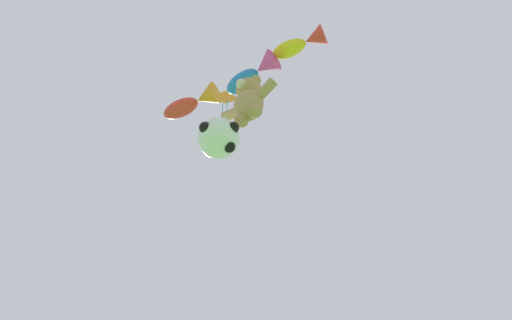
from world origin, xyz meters
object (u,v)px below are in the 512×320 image
Objects in this scene: teddy_bear_kite at (248,100)px; fish_kite_cobalt at (254,74)px; soccer_ball_kite at (219,138)px; fish_kite_goldfin at (302,43)px; fish_kite_crimson at (193,103)px; diamond_kite at (225,100)px.

fish_kite_cobalt is at bearing 110.89° from teddy_bear_kite.
fish_kite_goldfin is (2.13, 0.90, 3.74)m from soccer_ball_kite.
soccer_ball_kite is at bearing -135.01° from fish_kite_cobalt.
fish_kite_crimson is 2.70m from diamond_kite.
diamond_kite is (-1.91, 1.90, 6.09)m from soccer_ball_kite.
fish_kite_crimson is (-1.75, 0.37, 3.87)m from soccer_ball_kite.
teddy_bear_kite is at bearing 15.65° from soccer_ball_kite.
soccer_ball_kite is at bearing -156.95° from fish_kite_goldfin.
teddy_bear_kite is 3.65m from fish_kite_crimson.
teddy_bear_kite reaches higher than soccer_ball_kite.
teddy_bear_kite is 1.05× the size of fish_kite_goldfin.
soccer_ball_kite is 0.46× the size of diamond_kite.
fish_kite_cobalt is (-0.15, 0.38, 2.12)m from teddy_bear_kite.
fish_kite_goldfin is 0.97× the size of fish_kite_cobalt.
teddy_bear_kite is at bearing -32.72° from diamond_kite.
fish_kite_goldfin reaches higher than teddy_bear_kite.
fish_kite_goldfin is 1.63m from fish_kite_cobalt.
fish_kite_goldfin is at bearing 23.05° from soccer_ball_kite.
diamond_kite reaches higher than soccer_ball_kite.
diamond_kite is at bearing 147.28° from teddy_bear_kite.
fish_kite_crimson is at bearing -172.14° from fish_kite_goldfin.
fish_kite_crimson is (-3.87, -0.53, 0.13)m from fish_kite_goldfin.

